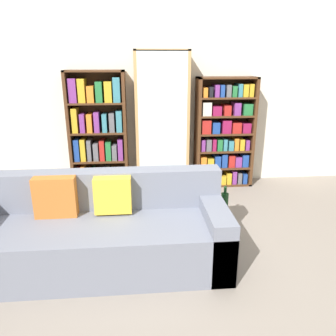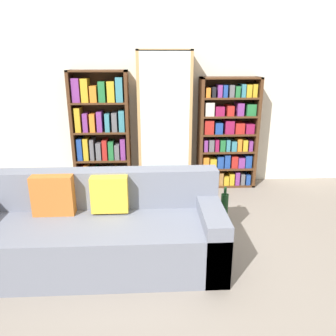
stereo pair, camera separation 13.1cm
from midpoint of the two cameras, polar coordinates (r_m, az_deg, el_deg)
ground_plane at (r=2.81m, az=1.22°, el=-20.03°), size 16.00×16.00×0.00m
wall_back at (r=4.68m, az=-0.92°, el=13.51°), size 6.05×0.06×2.70m
couch at (r=3.00m, az=-10.97°, el=-11.01°), size 2.19×0.82×0.79m
bookshelf_left at (r=4.60m, az=-10.81°, el=6.05°), size 0.77×0.32×1.62m
display_cabinet at (r=4.52m, az=0.20°, el=7.97°), size 0.72×0.36×1.87m
bookshelf_right at (r=4.71m, az=11.04°, el=5.62°), size 0.81×0.32×1.53m
wine_bottle at (r=3.79m, az=10.77°, el=-6.61°), size 0.08×0.08×0.40m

